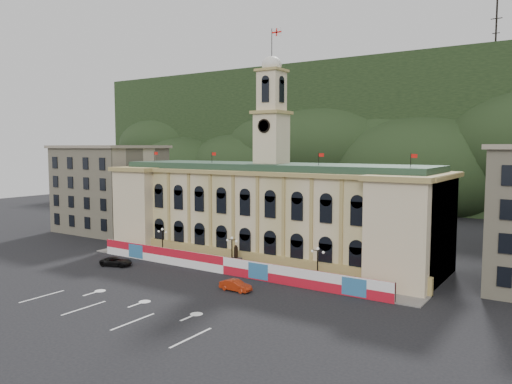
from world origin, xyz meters
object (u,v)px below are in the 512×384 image
Objects in this scene: red_sedan at (236,285)px; statue at (236,262)px; lamp_center at (232,251)px; black_suv at (116,262)px.

statue is at bearing 35.58° from red_sedan.
lamp_center is 1.20× the size of red_sedan.
black_suv is (-16.75, -7.28, -2.39)m from lamp_center.
statue reaches higher than black_suv.
red_sedan is at bearing -51.20° from lamp_center.
lamp_center reaches higher than statue.
red_sedan is at bearing -54.46° from statue.
lamp_center is at bearing -85.23° from black_suv.
statue is 2.14m from lamp_center.
statue is at bearing -82.42° from black_suv.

